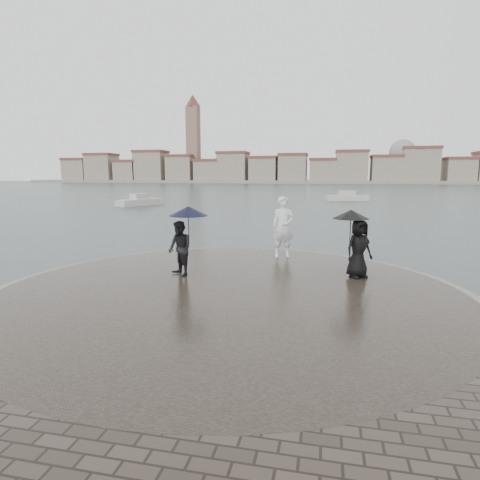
# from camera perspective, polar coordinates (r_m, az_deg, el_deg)

# --- Properties ---
(ground) EXTENTS (400.00, 400.00, 0.00)m
(ground) POSITION_cam_1_polar(r_m,az_deg,el_deg) (7.49, -8.24, -16.92)
(ground) COLOR #2B3835
(ground) RESTS_ON ground
(kerb_ring) EXTENTS (12.50, 12.50, 0.32)m
(kerb_ring) POSITION_cam_1_polar(r_m,az_deg,el_deg) (10.55, -1.53, -8.04)
(kerb_ring) COLOR gray
(kerb_ring) RESTS_ON ground
(quay_tip) EXTENTS (11.90, 11.90, 0.36)m
(quay_tip) POSITION_cam_1_polar(r_m,az_deg,el_deg) (10.55, -1.53, -7.93)
(quay_tip) COLOR #2D261E
(quay_tip) RESTS_ON ground
(statue) EXTENTS (0.90, 0.71, 2.18)m
(statue) POSITION_cam_1_polar(r_m,az_deg,el_deg) (14.46, 6.14, 1.86)
(statue) COLOR white
(statue) RESTS_ON quay_tip
(visitor_left) EXTENTS (1.33, 1.16, 2.04)m
(visitor_left) POSITION_cam_1_polar(r_m,az_deg,el_deg) (11.81, -8.17, 0.52)
(visitor_left) COLOR black
(visitor_left) RESTS_ON quay_tip
(visitor_right) EXTENTS (1.28, 1.09, 1.95)m
(visitor_right) POSITION_cam_1_polar(r_m,az_deg,el_deg) (11.97, 16.23, 0.17)
(visitor_right) COLOR black
(visitor_right) RESTS_ON quay_tip
(far_skyline) EXTENTS (260.00, 20.00, 37.00)m
(far_skyline) POSITION_cam_1_polar(r_m,az_deg,el_deg) (167.23, 9.51, 9.87)
(far_skyline) COLOR gray
(far_skyline) RESTS_ON ground
(boats) EXTENTS (48.68, 18.73, 1.50)m
(boats) POSITION_cam_1_polar(r_m,az_deg,el_deg) (44.95, 15.06, 5.17)
(boats) COLOR beige
(boats) RESTS_ON ground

